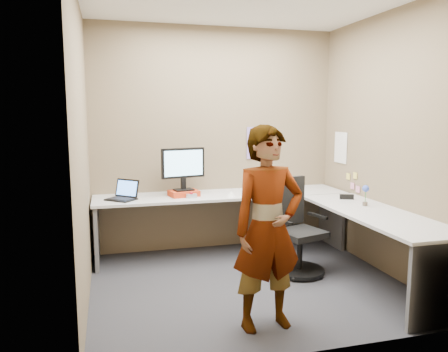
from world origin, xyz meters
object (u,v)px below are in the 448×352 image
object	(u,v)px
office_chair	(296,235)
person	(268,229)
monitor	(183,165)
desk	(275,214)

from	to	relation	value
office_chair	person	distance (m)	1.31
monitor	office_chair	world-z (taller)	monitor
person	office_chair	bearing A→B (deg)	49.08
desk	person	bearing A→B (deg)	-114.13
desk	monitor	distance (m)	1.18
monitor	office_chair	size ratio (longest dim) A/B	0.52
desk	office_chair	distance (m)	0.32
desk	person	xyz separation A→B (m)	(-0.55, -1.24, 0.21)
desk	office_chair	size ratio (longest dim) A/B	3.03
person	monitor	bearing A→B (deg)	94.37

